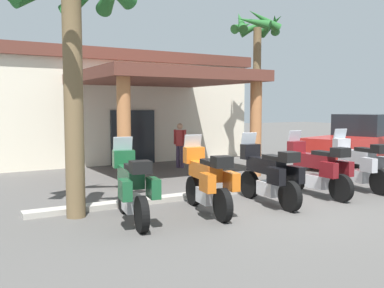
% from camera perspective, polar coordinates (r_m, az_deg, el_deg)
% --- Properties ---
extents(ground_plane, '(80.00, 80.00, 0.00)m').
position_cam_1_polar(ground_plane, '(9.97, 11.39, -8.14)').
color(ground_plane, '#514F4C').
extents(motel_building, '(11.35, 11.00, 4.42)m').
position_cam_1_polar(motel_building, '(19.47, -10.76, 4.92)').
color(motel_building, silver).
rests_on(motel_building, ground_plane).
extents(motorcycle_green, '(0.85, 2.20, 1.61)m').
position_cam_1_polar(motorcycle_green, '(8.51, -7.85, -5.54)').
color(motorcycle_green, black).
rests_on(motorcycle_green, ground_plane).
extents(motorcycle_orange, '(0.82, 2.21, 1.61)m').
position_cam_1_polar(motorcycle_orange, '(9.14, 2.06, -4.77)').
color(motorcycle_orange, black).
rests_on(motorcycle_orange, ground_plane).
extents(motorcycle_black, '(0.73, 2.21, 1.61)m').
position_cam_1_polar(motorcycle_black, '(10.09, 10.09, -3.93)').
color(motorcycle_black, black).
rests_on(motorcycle_black, ground_plane).
extents(motorcycle_maroon, '(0.71, 2.21, 1.61)m').
position_cam_1_polar(motorcycle_maroon, '(11.28, 16.17, -3.11)').
color(motorcycle_maroon, black).
rests_on(motorcycle_maroon, ground_plane).
extents(motorcycle_silver, '(0.86, 2.20, 1.61)m').
position_cam_1_polar(motorcycle_silver, '(12.55, 21.18, -2.45)').
color(motorcycle_silver, black).
rests_on(motorcycle_silver, ground_plane).
extents(pedestrian, '(0.32, 0.48, 1.63)m').
position_cam_1_polar(pedestrian, '(15.89, -1.59, 0.24)').
color(pedestrian, '#3F334C').
rests_on(pedestrian, ground_plane).
extents(pickup_truck_red, '(5.52, 3.23, 1.95)m').
position_cam_1_polar(pickup_truck_red, '(17.56, 20.99, 0.35)').
color(pickup_truck_red, black).
rests_on(pickup_truck_red, ground_plane).
extents(palm_tree_roadside, '(2.56, 2.58, 5.36)m').
position_cam_1_polar(palm_tree_roadside, '(9.13, -15.39, 15.45)').
color(palm_tree_roadside, brown).
rests_on(palm_tree_roadside, ground_plane).
extents(palm_tree_near_portico, '(2.16, 2.14, 6.06)m').
position_cam_1_polar(palm_tree_near_portico, '(17.41, 8.54, 12.66)').
color(palm_tree_near_portico, brown).
rests_on(palm_tree_near_portico, ground_plane).
extents(curb_strip, '(10.23, 0.36, 0.12)m').
position_cam_1_polar(curb_strip, '(11.38, 5.12, -6.13)').
color(curb_strip, '#ADA89E').
rests_on(curb_strip, ground_plane).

